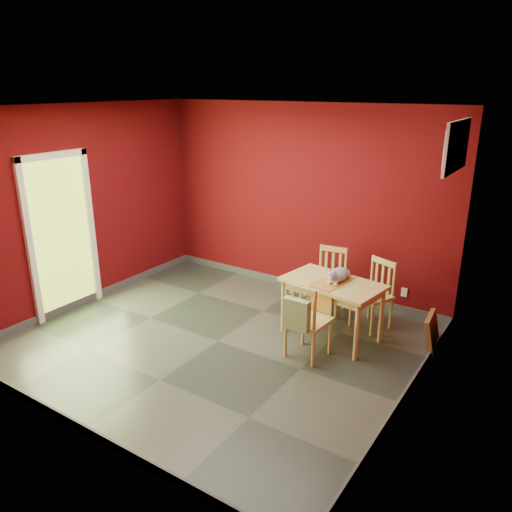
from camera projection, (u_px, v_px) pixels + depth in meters
The scene contains 13 objects.
ground at pixel (218, 341), 5.99m from camera, with size 4.50×4.50×0.00m, color #2D342D.
room_shell at pixel (218, 337), 5.97m from camera, with size 4.50×4.50×4.50m.
doorway at pixel (61, 231), 6.46m from camera, with size 0.06×1.01×2.13m.
window at pixel (456, 146), 4.85m from camera, with size 0.05×0.90×0.50m.
outlet_plate at pixel (404, 292), 6.63m from camera, with size 0.08×0.01×0.12m, color silver.
dining_table at pixel (333, 289), 5.90m from camera, with size 1.24×0.84×0.72m.
table_runner at pixel (329, 288), 5.81m from camera, with size 0.39×0.66×0.32m.
chair_far_left at pixel (329, 280), 6.66m from camera, with size 0.46×0.46×0.88m.
chair_far_right at pixel (374, 293), 6.23m from camera, with size 0.53×0.53×0.88m.
chair_near at pixel (307, 320), 5.51m from camera, with size 0.45×0.45×0.90m.
tote_bag at pixel (297, 314), 5.29m from camera, with size 0.30×0.18×0.42m.
cat at pixel (339, 272), 5.87m from camera, with size 0.22×0.42×0.21m, color slate, non-canonical shape.
picture_frame at pixel (432, 333), 5.71m from camera, with size 0.18×0.45×0.44m.
Camera 1 is at (3.31, -4.20, 2.93)m, focal length 35.00 mm.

